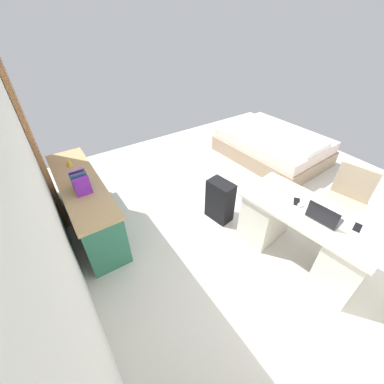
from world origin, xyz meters
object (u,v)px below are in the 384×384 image
desk (303,234)px  figurine_small (69,162)px  suitcase_black (220,201)px  computer_mouse (301,205)px  bed (273,146)px  cell_phone_near_laptop (357,227)px  cell_phone_by_mouse (297,202)px  office_chair (342,206)px  credenza (87,205)px  laptop (323,217)px

desk → figurine_small: bearing=39.4°
suitcase_black → computer_mouse: computer_mouse is taller
desk → bed: (1.83, -1.55, -0.13)m
figurine_small → cell_phone_near_laptop: bearing=-142.6°
computer_mouse → cell_phone_by_mouse: 0.07m
desk → office_chair: (0.01, -0.77, 0.04)m
cell_phone_by_mouse → figurine_small: 2.88m
credenza → cell_phone_by_mouse: 2.59m
laptop → desk: bearing=-8.5°
desk → suitcase_black: (1.05, 0.36, -0.08)m
desk → credenza: bearing=45.5°
desk → computer_mouse: bearing=7.7°
office_chair → credenza: size_ratio=0.52×
cell_phone_near_laptop → figurine_small: (2.73, 2.09, 0.07)m
figurine_small → computer_mouse: bearing=-139.3°
computer_mouse → figurine_small: 2.92m
bed → figurine_small: bearing=81.7°
cell_phone_by_mouse → credenza: bearing=11.2°
office_chair → cell_phone_near_laptop: 0.78m
suitcase_black → cell_phone_near_laptop: cell_phone_near_laptop is taller
credenza → bed: bearing=-91.0°
laptop → figurine_small: (2.48, 1.90, 0.02)m
desk → bed: bearing=-40.4°
suitcase_black → laptop: 1.33m
bed → desk: bearing=139.6°
credenza → laptop: size_ratio=5.33×
computer_mouse → figurine_small: figurine_small is taller
credenza → computer_mouse: (-1.77, -1.90, 0.37)m
desk → cell_phone_by_mouse: (0.19, 0.00, 0.35)m
computer_mouse → desk: bearing=179.8°
desk → cell_phone_by_mouse: size_ratio=11.16×
credenza → bed: 3.47m
cell_phone_near_laptop → computer_mouse: bearing=4.3°
suitcase_black → figurine_small: 2.08m
cell_phone_near_laptop → figurine_small: bearing=21.8°
bed → laptop: laptop is taller
office_chair → bed: office_chair is taller
desk → bed: desk is taller
cell_phone_by_mouse → laptop: bearing=139.3°
bed → cell_phone_near_laptop: size_ratio=14.62×
office_chair → figurine_small: office_chair is taller
office_chair → bed: bearing=-23.3°
suitcase_black → cell_phone_by_mouse: (-0.86, -0.36, 0.42)m
cell_phone_by_mouse → cell_phone_near_laptop: bearing=159.2°
desk → suitcase_black: size_ratio=2.51×
credenza → cell_phone_by_mouse: bearing=-131.6°
computer_mouse → cell_phone_near_laptop: (-0.52, -0.19, -0.01)m
office_chair → cell_phone_by_mouse: (0.18, 0.77, 0.31)m
office_chair → cell_phone_by_mouse: size_ratio=6.91×
laptop → cell_phone_near_laptop: 0.33m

